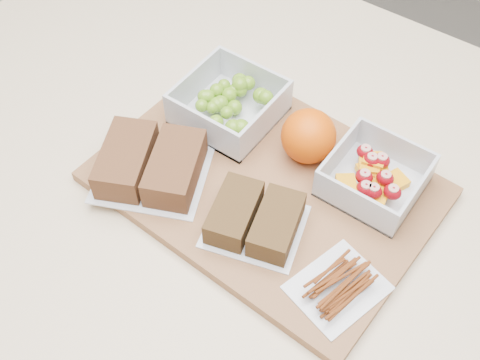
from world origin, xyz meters
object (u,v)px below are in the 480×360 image
Objects in this scene: cutting_board at (265,184)px; grape_container at (231,104)px; sandwich_bag_left at (151,164)px; fruit_container at (374,178)px; pretzel_bag at (339,283)px; sandwich_bag_center at (255,219)px; orange at (309,136)px.

grape_container is (-0.11, 0.07, 0.03)m from cutting_board.
grape_container is 0.71× the size of sandwich_bag_left.
fruit_container is at bearing 34.17° from cutting_board.
cutting_board is 0.13m from grape_container.
cutting_board is at bearing 152.41° from pretzel_bag.
sandwich_bag_left is 0.16m from sandwich_bag_center.
sandwich_bag_center is 0.13m from pretzel_bag.
orange is 0.20m from pretzel_bag.
cutting_board is 3.65× the size of fruit_container.
cutting_board is at bearing -148.53° from fruit_container.
fruit_container reaches higher than sandwich_bag_center.
grape_container reaches higher than sandwich_bag_center.
fruit_container is at bearing 1.05° from grape_container.
sandwich_bag_center reaches higher than cutting_board.
grape_container reaches higher than fruit_container.
pretzel_bag is (0.13, -0.01, -0.01)m from sandwich_bag_center.
grape_container is at bearing 81.92° from sandwich_bag_left.
fruit_container reaches higher than pretzel_bag.
fruit_container is 0.94× the size of pretzel_bag.
sandwich_bag_center is (-0.09, -0.14, -0.00)m from fruit_container.
orange is at bearing 94.44° from sandwich_bag_center.
orange reaches higher than cutting_board.
pretzel_bag reaches higher than cutting_board.
fruit_container reaches higher than cutting_board.
sandwich_bag_left reaches higher than sandwich_bag_center.
sandwich_bag_left is at bearing 179.52° from pretzel_bag.
cutting_board is 2.97× the size of sandwich_bag_center.
pretzel_bag is (0.16, -0.08, 0.02)m from cutting_board.
sandwich_bag_center is (0.16, 0.01, -0.00)m from sandwich_bag_left.
orange reaches higher than fruit_container.
fruit_container is 0.16m from pretzel_bag.
sandwich_bag_left is at bearing -175.91° from sandwich_bag_center.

